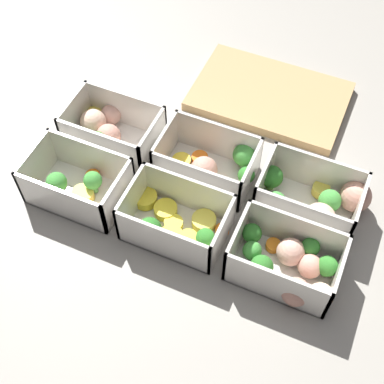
{
  "coord_description": "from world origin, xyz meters",
  "views": [
    {
      "loc": [
        0.2,
        -0.45,
        0.72
      ],
      "look_at": [
        0.0,
        0.0,
        0.03
      ],
      "focal_mm": 50.0,
      "sensor_mm": 36.0,
      "label": 1
    }
  ],
  "objects_px": {
    "container_near_right": "(290,265)",
    "container_far_left": "(107,130)",
    "container_far_center": "(211,165)",
    "container_near_left": "(78,185)",
    "container_far_right": "(316,201)",
    "container_near_center": "(175,224)"
  },
  "relations": [
    {
      "from": "container_near_right",
      "to": "container_far_center",
      "type": "bearing_deg",
      "value": 144.7
    },
    {
      "from": "container_far_center",
      "to": "container_near_left",
      "type": "bearing_deg",
      "value": -145.4
    },
    {
      "from": "container_near_center",
      "to": "container_far_left",
      "type": "xyz_separation_m",
      "value": [
        -0.19,
        0.12,
        0.0
      ]
    },
    {
      "from": "container_far_left",
      "to": "container_far_center",
      "type": "xyz_separation_m",
      "value": [
        0.19,
        0.0,
        -0.0
      ]
    },
    {
      "from": "container_far_left",
      "to": "container_far_right",
      "type": "bearing_deg",
      "value": 0.13
    },
    {
      "from": "container_near_left",
      "to": "container_far_left",
      "type": "distance_m",
      "value": 0.12
    },
    {
      "from": "container_near_center",
      "to": "container_far_center",
      "type": "xyz_separation_m",
      "value": [
        0.01,
        0.13,
        0.0
      ]
    },
    {
      "from": "container_near_right",
      "to": "container_far_left",
      "type": "relative_size",
      "value": 1.06
    },
    {
      "from": "container_near_right",
      "to": "container_far_center",
      "type": "height_order",
      "value": "same"
    },
    {
      "from": "container_near_center",
      "to": "container_far_right",
      "type": "bearing_deg",
      "value": 33.83
    },
    {
      "from": "container_near_left",
      "to": "container_far_center",
      "type": "xyz_separation_m",
      "value": [
        0.18,
        0.12,
        -0.0
      ]
    },
    {
      "from": "container_far_left",
      "to": "container_far_center",
      "type": "bearing_deg",
      "value": 0.63
    },
    {
      "from": "container_near_right",
      "to": "container_far_center",
      "type": "relative_size",
      "value": 1.05
    },
    {
      "from": "container_far_left",
      "to": "container_near_right",
      "type": "bearing_deg",
      "value": -18.26
    },
    {
      "from": "container_near_right",
      "to": "container_far_right",
      "type": "distance_m",
      "value": 0.12
    },
    {
      "from": "container_near_left",
      "to": "container_near_center",
      "type": "xyz_separation_m",
      "value": [
        0.17,
        -0.0,
        -0.0
      ]
    },
    {
      "from": "container_near_left",
      "to": "container_far_center",
      "type": "distance_m",
      "value": 0.22
    },
    {
      "from": "container_far_center",
      "to": "container_far_right",
      "type": "distance_m",
      "value": 0.18
    },
    {
      "from": "container_far_left",
      "to": "container_far_right",
      "type": "relative_size",
      "value": 0.86
    },
    {
      "from": "container_far_center",
      "to": "container_near_right",
      "type": "bearing_deg",
      "value": -35.3
    },
    {
      "from": "container_near_left",
      "to": "container_near_center",
      "type": "bearing_deg",
      "value": -0.56
    },
    {
      "from": "container_far_left",
      "to": "container_far_center",
      "type": "height_order",
      "value": "same"
    }
  ]
}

